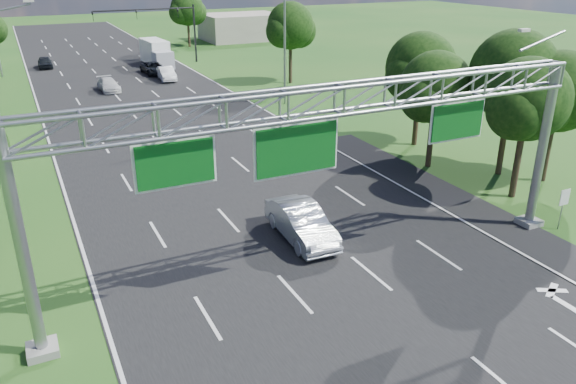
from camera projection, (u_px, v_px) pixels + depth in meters
ground at (197, 153)px, 38.23m from camera, size 220.00×220.00×0.00m
road at (197, 153)px, 38.23m from camera, size 18.00×180.00×0.02m
road_flare at (479, 214)px, 29.08m from camera, size 3.00×30.00×0.02m
sign_gantry at (341, 115)px, 20.77m from camera, size 23.50×1.00×9.56m
regulatory_sign at (564, 201)px, 26.89m from camera, size 0.60×0.08×2.10m
traffic_signal at (166, 21)px, 68.28m from camera, size 12.21×0.24×7.00m
streetlight_r_mid at (283, 41)px, 48.93m from camera, size 2.97×0.22×10.16m
tree_cluster_right at (487, 85)px, 33.20m from camera, size 9.91×14.60×8.68m
tree_verge_rd at (291, 28)px, 57.51m from camera, size 5.76×4.80×8.28m
tree_verge_re at (188, 10)px, 81.74m from camera, size 5.76×4.80×7.84m
building_right at (242, 27)px, 90.28m from camera, size 12.00×9.00×4.00m
silver_sedan at (301, 223)px, 26.24m from camera, size 1.96×5.13×1.67m
car_queue_a at (109, 85)px, 55.75m from camera, size 1.91×4.32×1.23m
car_queue_b at (154, 68)px, 63.84m from camera, size 2.41×4.89×1.33m
car_queue_c at (45, 62)px, 67.39m from camera, size 1.66×3.95×1.34m
car_queue_d at (167, 74)px, 60.65m from camera, size 1.82×4.40×1.42m
box_truck at (156, 53)px, 69.06m from camera, size 2.60×7.90×2.95m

